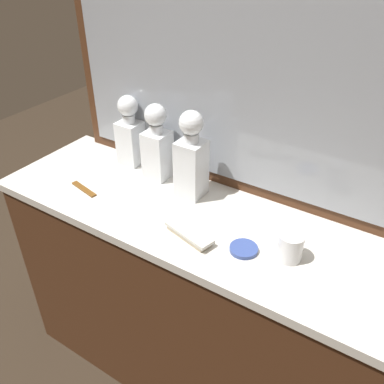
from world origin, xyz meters
The scene contains 10 objects.
ground_plane centered at (0.00, 0.00, 0.00)m, with size 6.00×6.00×0.00m, color #2D2319.
dresser centered at (0.00, 0.00, 0.42)m, with size 1.38×0.45×0.84m.
dresser_mirror centered at (0.00, 0.21, 1.19)m, with size 1.23×0.03×0.71m.
crystal_decanter_center centered at (-0.06, 0.09, 0.96)m, with size 0.09×0.09×0.30m.
crystal_decanter_right centered at (-0.23, 0.13, 0.95)m, with size 0.09×0.09×0.28m.
crystal_decanter_far_left centered at (-0.37, 0.16, 0.95)m, with size 0.08×0.08×0.27m.
crystal_tumbler_rear centered at (0.34, -0.03, 0.88)m, with size 0.07×0.07×0.08m.
silver_brush_far_right centered at (0.06, -0.11, 0.85)m, with size 0.17×0.09×0.02m.
porcelain_dish centered at (0.22, -0.07, 0.85)m, with size 0.08×0.08×0.01m.
tortoiseshell_comb centered at (-0.39, -0.09, 0.85)m, with size 0.13×0.05×0.01m.
Camera 1 is at (0.57, -0.88, 1.62)m, focal length 38.18 mm.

